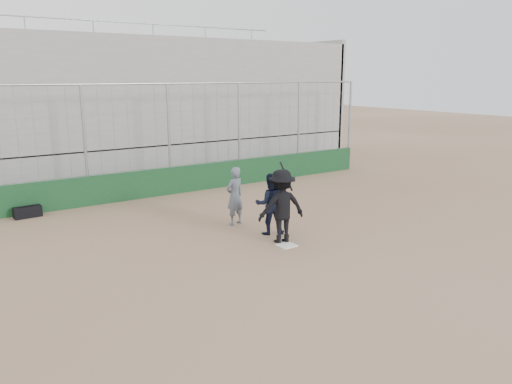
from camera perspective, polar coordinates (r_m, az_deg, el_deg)
ground at (r=12.95m, az=3.50°, el=-6.14°), size 90.00×90.00×0.00m
home_plate at (r=12.94m, az=3.50°, el=-6.09°), size 0.44×0.44×0.02m
backstop at (r=18.56m, az=-9.76°, el=2.69°), size 18.10×0.25×4.04m
bleachers at (r=22.90m, az=-15.20°, el=9.35°), size 20.25×6.70×6.98m
batter_at_plate at (r=12.94m, az=2.95°, el=-1.64°), size 1.38×0.98×2.07m
catcher_crouched at (r=13.68m, az=1.63°, el=-2.53°), size 1.02×0.93×1.16m
umpire at (r=14.53m, az=-2.44°, el=-0.79°), size 0.70×0.54×1.54m
equipment_bag at (r=16.93m, az=-24.65°, el=-2.08°), size 0.82×0.39×0.38m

